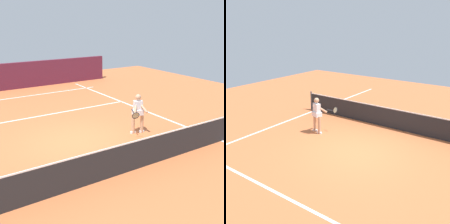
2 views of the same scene
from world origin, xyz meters
The scene contains 5 objects.
ground_plane centered at (0.00, 0.00, 0.00)m, with size 25.90×25.90×0.00m, color #C66638.
service_line_marking centered at (0.00, -3.56, 0.00)m, with size 8.95×0.10×0.01m, color white.
sideline_left_marking centered at (-4.48, 0.00, 0.00)m, with size 0.10×17.92×0.01m, color white.
court_net centered at (0.00, 2.85, 0.47)m, with size 9.63×0.08×1.01m.
tennis_player centered at (-2.38, 0.55, 0.85)m, with size 0.97×0.87×1.55m.
Camera 2 is at (4.81, -7.82, 4.56)m, focal length 43.67 mm.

